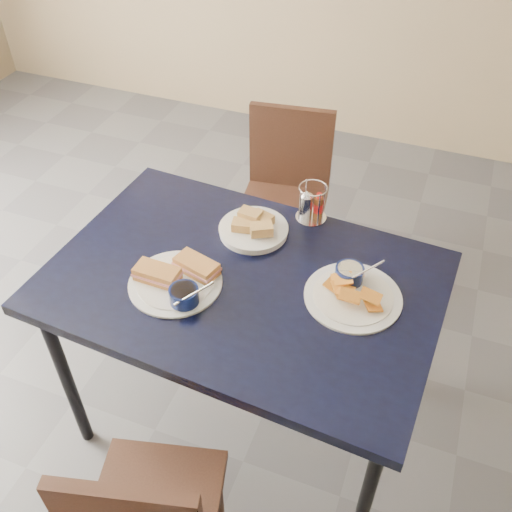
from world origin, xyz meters
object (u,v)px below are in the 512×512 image
(dining_table, at_px, (243,292))
(sandwich_plate, at_px, (178,279))
(bread_basket, at_px, (254,228))
(condiment_caddy, at_px, (311,205))
(chair_far, at_px, (288,185))
(plantain_plate, at_px, (352,289))

(dining_table, relative_size, sandwich_plate, 4.10)
(sandwich_plate, height_order, bread_basket, sandwich_plate)
(sandwich_plate, bearing_deg, condiment_caddy, 58.62)
(chair_far, relative_size, bread_basket, 3.47)
(dining_table, relative_size, plantain_plate, 4.27)
(chair_far, height_order, condiment_caddy, condiment_caddy)
(chair_far, distance_m, plantain_plate, 1.03)
(dining_table, bearing_deg, bread_basket, 102.02)
(dining_table, bearing_deg, sandwich_plate, -150.85)
(chair_far, distance_m, condiment_caddy, 0.69)
(sandwich_plate, distance_m, bread_basket, 0.35)
(chair_far, height_order, bread_basket, bread_basket)
(chair_far, distance_m, bread_basket, 0.76)
(sandwich_plate, height_order, condiment_caddy, condiment_caddy)
(sandwich_plate, bearing_deg, chair_far, 87.93)
(sandwich_plate, distance_m, plantain_plate, 0.54)
(plantain_plate, height_order, condiment_caddy, condiment_caddy)
(bread_basket, bearing_deg, plantain_plate, -22.92)
(chair_far, bearing_deg, sandwich_plate, -92.07)
(sandwich_plate, relative_size, plantain_plate, 1.04)
(bread_basket, distance_m, condiment_caddy, 0.22)
(chair_far, bearing_deg, bread_basket, -82.28)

